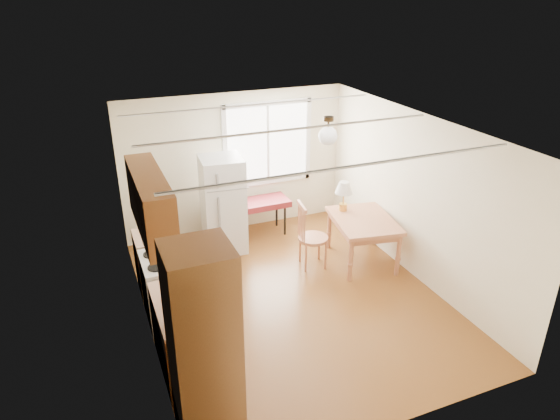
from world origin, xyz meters
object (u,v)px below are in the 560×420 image
bench (250,206)px  dining_table (363,225)px  refrigerator (223,205)px  chair (307,231)px

bench → dining_table: 2.07m
dining_table → bench: bearing=141.7°
refrigerator → dining_table: 2.31m
bench → dining_table: bearing=-49.2°
dining_table → chair: (-0.90, 0.18, -0.03)m
refrigerator → bench: refrigerator is taller
refrigerator → dining_table: refrigerator is taller
refrigerator → dining_table: size_ratio=1.20×
dining_table → chair: size_ratio=1.25×
bench → chair: bearing=-71.6°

